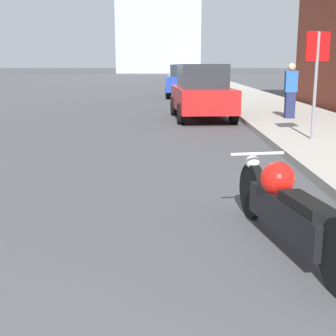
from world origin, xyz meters
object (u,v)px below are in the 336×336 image
object	(u,v)px
parked_car_white	(180,73)
pedestrian	(291,90)
parked_car_red	(202,93)
stop_sign	(317,67)
parked_car_blue	(186,81)
parked_car_silver	(183,76)
motorcycle	(287,208)
parked_car_green	(181,71)

from	to	relation	value
parked_car_white	pedestrian	bearing A→B (deg)	-91.07
parked_car_red	parked_car_white	world-z (taller)	parked_car_red
parked_car_red	stop_sign	distance (m)	5.51
parked_car_blue	parked_car_silver	distance (m)	12.36
parked_car_red	parked_car_blue	distance (m)	10.15
motorcycle	parked_car_red	world-z (taller)	parked_car_red
motorcycle	parked_car_white	size ratio (longest dim) A/B	0.63
parked_car_silver	parked_car_white	size ratio (longest dim) A/B	1.06
parked_car_red	parked_car_silver	world-z (taller)	parked_car_red
motorcycle	parked_car_blue	xyz separation A→B (m)	(-0.38, 20.99, 0.48)
parked_car_red	pedestrian	bearing A→B (deg)	-25.19
parked_car_red	pedestrian	size ratio (longest dim) A/B	2.54
parked_car_blue	parked_car_red	bearing A→B (deg)	-84.84
motorcycle	parked_car_green	xyz separation A→B (m)	(-0.03, 55.94, 0.43)
motorcycle	parked_car_blue	bearing A→B (deg)	80.27
parked_car_silver	parked_car_green	xyz separation A→B (m)	(0.25, 22.59, -0.00)
parked_car_green	parked_car_red	bearing A→B (deg)	-93.77
motorcycle	parked_car_white	xyz separation A→B (m)	(-0.28, 43.50, 0.46)
parked_car_red	pedestrian	xyz separation A→B (m)	(2.60, -0.98, 0.13)
motorcycle	parked_car_blue	size ratio (longest dim) A/B	0.64
parked_car_red	parked_car_green	distance (m)	45.10
parked_car_silver	parked_car_green	size ratio (longest dim) A/B	1.08
parked_car_white	stop_sign	distance (m)	37.75
parked_car_silver	pedestrian	size ratio (longest dim) A/B	2.65
parked_car_blue	parked_car_silver	size ratio (longest dim) A/B	0.93
motorcycle	stop_sign	world-z (taller)	stop_sign
parked_car_white	pedestrian	distance (m)	33.74
parked_car_white	parked_car_green	distance (m)	12.44
parked_car_red	parked_car_green	xyz separation A→B (m)	(0.12, 45.10, -0.03)
parked_car_red	pedestrian	world-z (taller)	pedestrian
parked_car_red	stop_sign	size ratio (longest dim) A/B	1.83
parked_car_white	parked_car_red	bearing A→B (deg)	-95.48
motorcycle	stop_sign	xyz separation A→B (m)	(1.95, 5.83, 1.30)
parked_car_white	parked_car_green	bearing A→B (deg)	83.19
parked_car_silver	parked_car_green	distance (m)	22.59
parked_car_white	pedestrian	world-z (taller)	pedestrian
parked_car_white	parked_car_green	xyz separation A→B (m)	(0.24, 12.44, -0.03)
pedestrian	parked_car_silver	bearing A→B (deg)	96.61
motorcycle	parked_car_silver	world-z (taller)	parked_car_silver
parked_car_red	motorcycle	bearing A→B (deg)	-93.71
motorcycle	parked_car_blue	distance (m)	21.00
pedestrian	parked_car_green	bearing A→B (deg)	93.08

